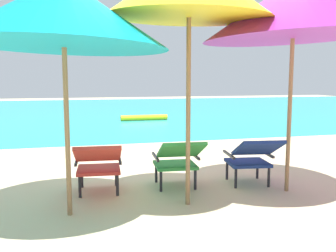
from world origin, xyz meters
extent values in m
plane|color=beige|center=(0.00, 4.00, 0.00)|extent=(40.00, 40.00, 0.00)
cube|color=#28B2B7|center=(0.00, 12.19, 0.00)|extent=(40.00, 18.00, 0.01)
cylinder|color=yellow|center=(1.10, 7.65, 0.10)|extent=(1.60, 0.18, 0.18)
cube|color=red|center=(-0.98, -0.11, 0.28)|extent=(0.56, 0.54, 0.04)
cube|color=red|center=(-1.01, -0.48, 0.55)|extent=(0.56, 0.56, 0.27)
cylinder|color=black|center=(-1.19, 0.12, 0.13)|extent=(0.04, 0.04, 0.26)
cylinder|color=black|center=(-0.75, 0.08, 0.13)|extent=(0.04, 0.04, 0.26)
cylinder|color=black|center=(-1.22, -0.30, 0.13)|extent=(0.04, 0.04, 0.26)
cylinder|color=black|center=(-0.78, -0.34, 0.13)|extent=(0.04, 0.04, 0.26)
cube|color=black|center=(-1.24, -0.09, 0.40)|extent=(0.07, 0.50, 0.03)
cube|color=black|center=(-0.72, -0.13, 0.40)|extent=(0.07, 0.50, 0.03)
cube|color=#338E3D|center=(0.00, -0.12, 0.28)|extent=(0.56, 0.54, 0.04)
cube|color=#338E3D|center=(-0.03, -0.48, 0.55)|extent=(0.56, 0.56, 0.27)
cylinder|color=black|center=(-0.20, 0.11, 0.13)|extent=(0.04, 0.04, 0.26)
cylinder|color=black|center=(0.24, 0.07, 0.13)|extent=(0.04, 0.04, 0.26)
cylinder|color=black|center=(-0.24, -0.31, 0.13)|extent=(0.04, 0.04, 0.26)
cylinder|color=black|center=(0.20, -0.35, 0.13)|extent=(0.04, 0.04, 0.26)
cube|color=black|center=(-0.26, -0.10, 0.40)|extent=(0.07, 0.50, 0.03)
cube|color=black|center=(0.26, -0.14, 0.40)|extent=(0.07, 0.50, 0.03)
cube|color=navy|center=(0.98, -0.24, 0.28)|extent=(0.59, 0.57, 0.04)
cube|color=navy|center=(0.92, -0.60, 0.55)|extent=(0.59, 0.58, 0.27)
cylinder|color=black|center=(0.79, 0.00, 0.13)|extent=(0.04, 0.04, 0.26)
cylinder|color=black|center=(1.22, -0.06, 0.13)|extent=(0.04, 0.04, 0.26)
cylinder|color=black|center=(0.73, -0.41, 0.13)|extent=(0.04, 0.04, 0.26)
cylinder|color=black|center=(1.16, -0.48, 0.13)|extent=(0.04, 0.04, 0.26)
cube|color=black|center=(0.72, -0.20, 0.40)|extent=(0.10, 0.50, 0.03)
cube|color=black|center=(1.23, -0.27, 0.40)|extent=(0.10, 0.50, 0.03)
cylinder|color=olive|center=(-1.34, -0.85, 0.87)|extent=(0.05, 0.05, 1.74)
cone|color=#0A93AD|center=(-1.34, -0.85, 2.03)|extent=(2.67, 2.66, 0.73)
cylinder|color=olive|center=(-0.06, -0.85, 1.03)|extent=(0.05, 0.05, 2.07)
cylinder|color=olive|center=(1.30, -0.68, 0.96)|extent=(0.05, 0.05, 1.91)
cone|color=purple|center=(1.30, -0.68, 2.22)|extent=(2.53, 2.50, 0.78)
camera|label=1|loc=(-1.28, -4.66, 1.39)|focal=39.46mm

